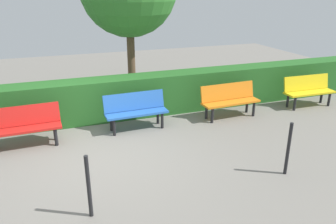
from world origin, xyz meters
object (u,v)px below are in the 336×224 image
at_px(bench_orange, 229,99).
at_px(bench_red, 24,125).
at_px(bench_blue, 136,109).
at_px(bench_yellow, 308,89).

bearing_deg(bench_orange, bench_red, -1.78).
distance_m(bench_blue, bench_red, 2.44).
height_order(bench_yellow, bench_orange, same).
bearing_deg(bench_yellow, bench_blue, 0.89).
bearing_deg(bench_orange, bench_blue, -3.94).
distance_m(bench_yellow, bench_orange, 2.52).
distance_m(bench_yellow, bench_blue, 5.00).
bearing_deg(bench_orange, bench_yellow, 177.45).
height_order(bench_yellow, bench_red, same).
bearing_deg(bench_blue, bench_red, 1.00).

